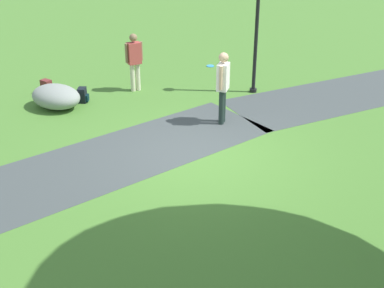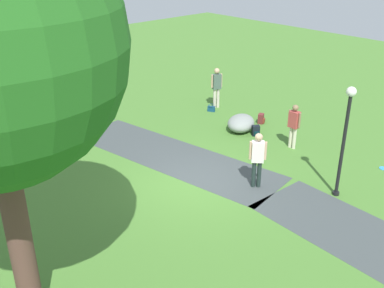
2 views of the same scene
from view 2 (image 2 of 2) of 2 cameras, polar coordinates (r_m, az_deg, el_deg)
The scene contains 12 objects.
ground_plane at distance 14.19m, azimuth 0.55°, elevation -4.93°, with size 48.00×48.00×0.00m, color #47772E.
footpath_segment_mid at distance 15.88m, azimuth -2.38°, elevation -1.50°, with size 8.26×3.52×0.01m.
footpath_segment_far at distance 21.32m, azimuth -19.82°, elevation 4.02°, with size 8.33×4.42×0.01m.
lamp_post at distance 13.36m, azimuth 18.62°, elevation 1.62°, with size 0.28×0.28×3.33m.
lawn_boulder at distance 17.94m, azimuth 6.15°, elevation 2.61°, with size 1.57×1.72×0.61m.
woman_with_handbag at distance 20.06m, azimuth 3.09°, elevation 7.39°, with size 0.36×0.49×1.79m.
man_near_boulder at distance 16.51m, azimuth 12.61°, elevation 2.53°, with size 0.52×0.25×1.64m.
passerby_on_path at distance 13.67m, azimuth 8.19°, elevation -1.51°, with size 0.43×0.42×1.77m.
handbag_on_grass at distance 19.87m, azimuth 2.44°, elevation 4.46°, with size 0.37×0.37×0.31m.
backpack_by_boulder at distance 17.59m, azimuth 7.97°, elevation 1.64°, with size 0.35×0.34×0.40m.
spare_backpack_on_lawn at distance 18.79m, azimuth 8.63°, elevation 3.14°, with size 0.34×0.34×0.40m.
frisbee_on_grass at distance 16.30m, azimuth 22.75°, elevation -2.82°, with size 0.24×0.24×0.02m.
Camera 2 is at (-8.97, 8.45, 7.03)m, focal length 42.69 mm.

